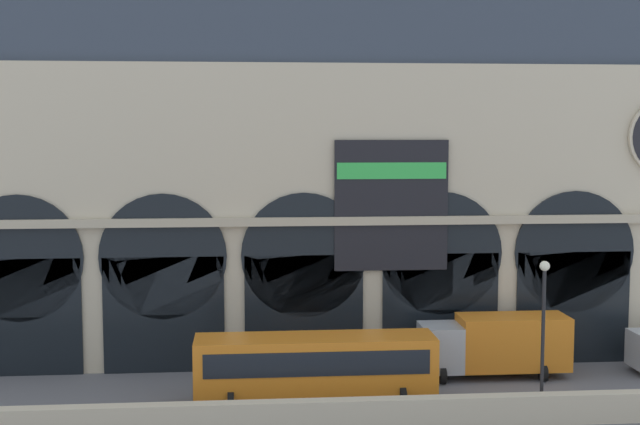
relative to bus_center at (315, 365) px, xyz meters
name	(u,v)px	position (x,y,z in m)	size (l,w,h in m)	color
ground_plane	(311,398)	(-0.12, 0.75, -1.78)	(200.00, 200.00, 0.00)	slate
quay_parapet_wall	(319,415)	(-0.12, -3.65, -1.14)	(90.00, 0.70, 1.29)	beige
station_building	(301,184)	(-0.10, 8.21, 7.77)	(44.81, 5.33, 19.67)	beige
bus_center	(315,365)	(0.00, 0.00, 0.00)	(11.00, 3.25, 3.10)	orange
box_truck_mideast	(496,344)	(9.47, 3.44, -0.08)	(7.50, 2.91, 3.12)	#ADB2B7
street_lamp_quayside	(543,318)	(9.67, -2.85, 2.63)	(0.44, 0.44, 6.90)	black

